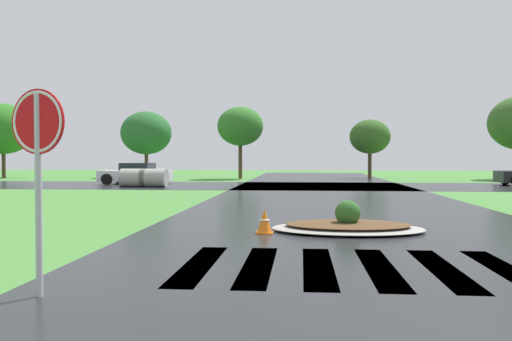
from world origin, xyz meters
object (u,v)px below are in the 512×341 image
object	(u,v)px
traffic_cone	(264,222)
stop_sign	(38,143)
median_island	(348,225)
drainage_pipe_stack	(144,178)
car_dark_suv	(136,174)

from	to	relation	value
traffic_cone	stop_sign	bearing A→B (deg)	-113.07
median_island	traffic_cone	distance (m)	1.88
drainage_pipe_stack	traffic_cone	bearing A→B (deg)	-65.07
car_dark_suv	traffic_cone	distance (m)	21.59
stop_sign	drainage_pipe_stack	xyz separation A→B (m)	(-5.42, 21.84, -1.30)
stop_sign	median_island	bearing A→B (deg)	70.98
stop_sign	median_island	distance (m)	7.29
stop_sign	traffic_cone	xyz separation A→B (m)	(2.26, 5.31, -1.55)
stop_sign	drainage_pipe_stack	world-z (taller)	stop_sign
median_island	drainage_pipe_stack	xyz separation A→B (m)	(-9.49, 16.02, 0.37)
stop_sign	median_island	xyz separation A→B (m)	(4.07, 5.82, -1.67)
median_island	traffic_cone	bearing A→B (deg)	-164.35
median_island	car_dark_suv	world-z (taller)	car_dark_suv
drainage_pipe_stack	stop_sign	bearing A→B (deg)	-76.06
stop_sign	drainage_pipe_stack	bearing A→B (deg)	119.87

